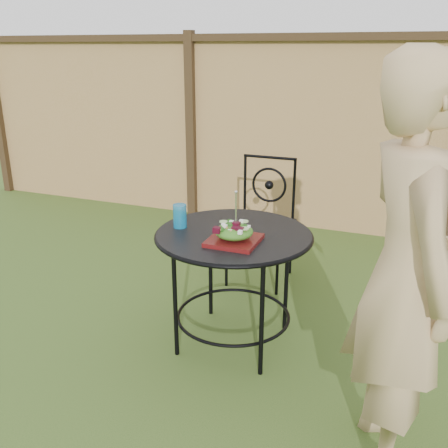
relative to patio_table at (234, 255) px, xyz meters
name	(u,v)px	position (x,y,z in m)	size (l,w,h in m)	color
ground	(236,334)	(-0.01, 0.07, -0.59)	(60.00, 60.00, 0.00)	#214014
fence	(315,134)	(-0.01, 2.26, 0.36)	(8.00, 0.12, 1.90)	tan
patio_table	(234,255)	(0.00, 0.00, 0.00)	(0.92, 0.92, 0.72)	black
patio_chair	(263,217)	(-0.12, 0.96, -0.08)	(0.46, 0.46, 0.95)	black
diner	(406,277)	(0.95, -0.60, 0.29)	(0.64, 0.42, 1.75)	tan
salad_plate	(234,240)	(0.05, -0.14, 0.15)	(0.27, 0.27, 0.02)	#40090F
salad	(234,231)	(0.05, -0.14, 0.20)	(0.21, 0.21, 0.08)	#235614
fork	(236,209)	(0.06, -0.14, 0.33)	(0.01, 0.01, 0.18)	silver
drinking_glass	(180,216)	(-0.33, -0.03, 0.21)	(0.08, 0.08, 0.14)	#0D6FA1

